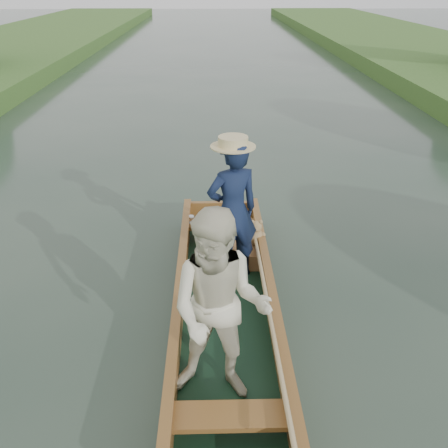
{
  "coord_description": "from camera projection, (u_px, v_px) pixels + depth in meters",
  "views": [
    {
      "loc": [
        -0.13,
        -4.53,
        3.51
      ],
      "look_at": [
        0.0,
        0.6,
        0.95
      ],
      "focal_mm": 40.0,
      "sensor_mm": 36.0,
      "label": 1
    }
  ],
  "objects": [
    {
      "name": "trees_far",
      "position": [
        159.0,
        26.0,
        11.62
      ],
      "size": [
        22.8,
        15.26,
        4.34
      ],
      "color": "#47331E",
      "rests_on": "ground"
    },
    {
      "name": "punt",
      "position": [
        226.0,
        282.0,
        5.14
      ],
      "size": [
        1.16,
        5.0,
        1.91
      ],
      "color": "black",
      "rests_on": "ground"
    },
    {
      "name": "ground",
      "position": [
        225.0,
        323.0,
        5.62
      ],
      "size": [
        120.0,
        120.0,
        0.0
      ],
      "primitive_type": "plane",
      "color": "#283D30",
      "rests_on": "ground"
    }
  ]
}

